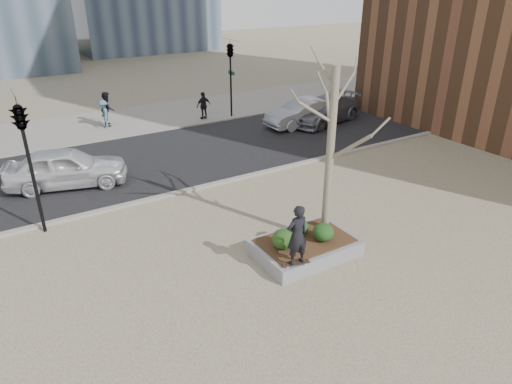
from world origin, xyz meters
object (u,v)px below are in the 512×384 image
police_car (66,167)px  skateboard (296,264)px  planter (305,247)px  skateboarder (297,235)px

police_car → skateboard: bearing=-141.4°
police_car → planter: bearing=-134.4°
skateboard → police_car: 10.67m
planter → police_car: 10.32m
planter → skateboarder: 1.77m
skateboarder → skateboard: bearing=91.9°
planter → skateboarder: bearing=-138.2°
skateboard → police_car: size_ratio=0.17×
skateboard → police_car: police_car is taller
planter → skateboard: (-0.98, -0.88, 0.26)m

